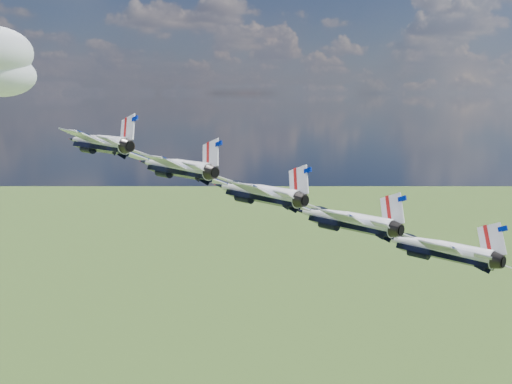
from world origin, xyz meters
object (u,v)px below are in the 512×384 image
jet_3 (342,219)px  jet_4 (434,248)px  jet_0 (97,142)px  jet_1 (174,166)px  jet_2 (256,192)px

jet_3 → jet_4: size_ratio=1.00×
jet_3 → jet_4: bearing=-57.5°
jet_0 → jet_3: bearing=-57.5°
jet_0 → jet_1: (8.13, -7.36, -2.93)m
jet_1 → jet_4: jet_1 is taller
jet_0 → jet_2: (16.26, -14.72, -5.86)m
jet_1 → jet_2: (8.13, -7.36, -2.93)m
jet_1 → jet_2: jet_1 is taller
jet_2 → jet_0: bearing=122.5°
jet_1 → jet_4: bearing=-57.5°
jet_3 → jet_1: bearing=122.5°
jet_0 → jet_4: (32.51, -29.43, -11.72)m
jet_2 → jet_4: jet_2 is taller
jet_1 → jet_2: 11.35m
jet_3 → jet_4: jet_3 is taller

